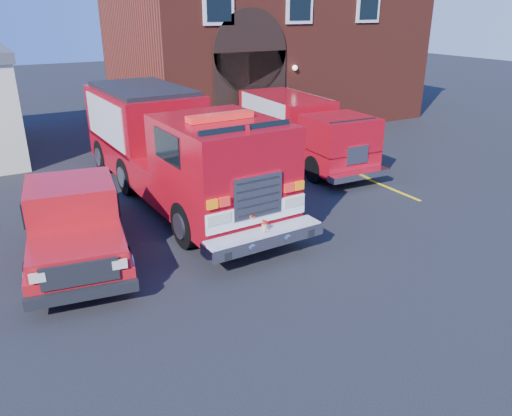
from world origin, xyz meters
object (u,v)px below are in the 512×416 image
pickup_truck (74,218)px  secondary_truck (301,128)px  fire_station (262,38)px  fire_engine (173,146)px

pickup_truck → secondary_truck: (9.54, 4.00, 0.38)m
fire_station → secondary_truck: bearing=-110.5°
fire_engine → pickup_truck: (-3.64, -2.55, -0.76)m
pickup_truck → secondary_truck: bearing=22.8°
pickup_truck → secondary_truck: secondary_truck is taller
fire_station → pickup_truck: size_ratio=2.40×
pickup_truck → fire_station: bearing=44.9°
fire_engine → pickup_truck: size_ratio=1.71×
fire_engine → secondary_truck: 6.09m
fire_engine → secondary_truck: (5.91, 1.45, -0.38)m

